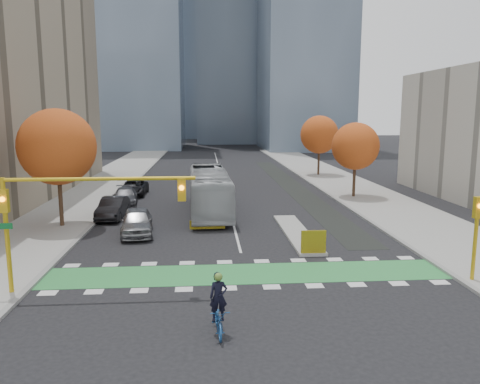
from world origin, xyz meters
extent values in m
plane|color=black|center=(0.00, 0.00, 0.00)|extent=(300.00, 300.00, 0.00)
cube|color=gray|center=(-13.50, 20.00, 0.07)|extent=(7.00, 120.00, 0.15)
cube|color=gray|center=(13.50, 20.00, 0.07)|extent=(7.00, 120.00, 0.15)
cube|color=gray|center=(-10.00, 20.00, 0.07)|extent=(0.30, 120.00, 0.16)
cube|color=gray|center=(10.00, 20.00, 0.07)|extent=(0.30, 120.00, 0.16)
cube|color=#2C873F|center=(0.00, 1.50, 0.01)|extent=(20.00, 3.00, 0.01)
cube|color=silver|center=(0.00, 40.00, 0.01)|extent=(0.15, 70.00, 0.01)
cube|color=black|center=(7.50, 30.00, 0.01)|extent=(2.50, 50.00, 0.01)
cube|color=gray|center=(4.00, 9.00, 0.08)|extent=(1.60, 10.00, 0.16)
cube|color=yellow|center=(4.00, 4.20, 0.80)|extent=(1.40, 0.12, 1.30)
cube|color=#47566B|center=(20.00, 85.00, 30.00)|extent=(18.00, 24.00, 60.00)
cube|color=#47566B|center=(-4.00, 140.00, 40.00)|extent=(26.00, 26.00, 80.00)
cylinder|color=#332114|center=(-12.00, 12.00, 2.62)|extent=(0.28, 0.28, 5.25)
sphere|color=#A64014|center=(-12.00, 12.00, 5.62)|extent=(5.20, 5.20, 5.20)
cylinder|color=#332114|center=(12.00, 22.00, 2.27)|extent=(0.28, 0.28, 4.55)
sphere|color=#A64014|center=(12.00, 22.00, 4.88)|extent=(4.40, 4.40, 4.40)
cylinder|color=#332114|center=(12.50, 38.00, 2.45)|extent=(0.28, 0.28, 4.90)
sphere|color=#A64014|center=(12.50, 38.00, 5.25)|extent=(4.80, 4.80, 4.80)
cylinder|color=#BF9914|center=(-10.50, -0.50, 2.60)|extent=(0.20, 0.20, 5.20)
cylinder|color=#BF9914|center=(-6.50, -0.50, 5.10)|extent=(8.20, 0.16, 0.16)
cube|color=#BF9914|center=(-10.50, -0.50, 4.20)|extent=(0.35, 0.28, 1.00)
sphere|color=orange|center=(-10.50, -0.68, 4.30)|extent=(0.22, 0.22, 0.22)
cube|color=#BF9914|center=(-3.00, -0.50, 4.60)|extent=(0.35, 0.28, 1.00)
sphere|color=orange|center=(-3.00, -0.68, 4.70)|extent=(0.22, 0.22, 0.22)
cube|color=#0C5926|center=(-10.50, -0.90, 3.20)|extent=(0.85, 0.04, 0.25)
cylinder|color=#BF9914|center=(10.50, -0.50, 2.00)|extent=(0.18, 0.18, 4.00)
cube|color=#BF9914|center=(10.50, -0.50, 3.60)|extent=(0.35, 0.28, 1.00)
sphere|color=orange|center=(10.50, -0.68, 3.70)|extent=(0.22, 0.22, 0.22)
imported|color=navy|center=(-1.55, -4.81, 0.52)|extent=(0.83, 2.03, 1.04)
imported|color=black|center=(-1.55, -4.81, 1.41)|extent=(0.67, 0.47, 1.77)
sphere|color=#597F2D|center=(-1.55, -4.81, 2.14)|extent=(0.30, 0.30, 0.30)
imported|color=#A9ADB1|center=(-1.67, 16.31, 1.77)|extent=(3.41, 12.77, 3.53)
imported|color=gray|center=(-6.50, 9.72, 0.86)|extent=(2.59, 5.23, 1.71)
imported|color=black|center=(-9.00, 14.72, 0.80)|extent=(1.90, 4.93, 1.60)
imported|color=#4D4E52|center=(-8.98, 20.00, 0.73)|extent=(2.62, 5.24, 1.46)
imported|color=black|center=(-9.00, 25.00, 0.73)|extent=(2.50, 5.26, 1.45)
camera|label=1|loc=(-1.97, -20.65, 7.85)|focal=35.00mm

